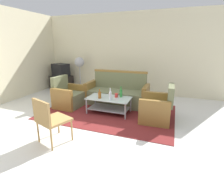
# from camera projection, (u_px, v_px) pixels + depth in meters

# --- Properties ---
(ground_plane) EXTENTS (14.00, 14.00, 0.00)m
(ground_plane) POSITION_uv_depth(u_px,v_px,m) (92.00, 127.00, 3.68)
(ground_plane) COLOR white
(wall_back) EXTENTS (6.52, 0.12, 2.80)m
(wall_back) POSITION_uv_depth(u_px,v_px,m) (130.00, 54.00, 6.10)
(wall_back) COLOR beige
(wall_back) RESTS_ON ground
(rug) EXTENTS (3.28, 2.16, 0.01)m
(rug) POSITION_uv_depth(u_px,v_px,m) (109.00, 112.00, 4.51)
(rug) COLOR maroon
(rug) RESTS_ON ground
(couch) EXTENTS (1.80, 0.75, 0.96)m
(couch) POSITION_uv_depth(u_px,v_px,m) (117.00, 94.00, 5.05)
(couch) COLOR #6B704C
(couch) RESTS_ON rug
(armchair_left) EXTENTS (0.74, 0.80, 0.85)m
(armchair_left) POSITION_uv_depth(u_px,v_px,m) (68.00, 97.00, 4.85)
(armchair_left) COLOR #6B704C
(armchair_left) RESTS_ON rug
(armchair_right) EXTENTS (0.72, 0.78, 0.85)m
(armchair_right) POSITION_uv_depth(u_px,v_px,m) (157.00, 109.00, 3.94)
(armchair_right) COLOR #6B704C
(armchair_right) RESTS_ON rug
(coffee_table) EXTENTS (1.10, 0.60, 0.40)m
(coffee_table) POSITION_uv_depth(u_px,v_px,m) (109.00, 103.00, 4.39)
(coffee_table) COLOR silver
(coffee_table) RESTS_ON rug
(bottle_green) EXTENTS (0.07, 0.07, 0.28)m
(bottle_green) POSITION_uv_depth(u_px,v_px,m) (121.00, 93.00, 4.40)
(bottle_green) COLOR #2D8C38
(bottle_green) RESTS_ON coffee_table
(bottle_brown) EXTENTS (0.08, 0.08, 0.23)m
(bottle_brown) POSITION_uv_depth(u_px,v_px,m) (100.00, 95.00, 4.30)
(bottle_brown) COLOR brown
(bottle_brown) RESTS_ON coffee_table
(bottle_clear) EXTENTS (0.06, 0.06, 0.30)m
(bottle_clear) POSITION_uv_depth(u_px,v_px,m) (110.00, 96.00, 4.14)
(bottle_clear) COLOR silver
(bottle_clear) RESTS_ON coffee_table
(cup) EXTENTS (0.08, 0.08, 0.10)m
(cup) POSITION_uv_depth(u_px,v_px,m) (116.00, 95.00, 4.39)
(cup) COLOR red
(cup) RESTS_ON coffee_table
(tv_stand) EXTENTS (0.80, 0.50, 0.52)m
(tv_stand) POSITION_uv_depth(u_px,v_px,m) (62.00, 83.00, 6.79)
(tv_stand) COLOR black
(tv_stand) RESTS_ON ground
(television) EXTENTS (0.70, 0.60, 0.48)m
(television) POSITION_uv_depth(u_px,v_px,m) (61.00, 70.00, 6.66)
(television) COLOR black
(television) RESTS_ON tv_stand
(pedestal_fan) EXTENTS (0.36, 0.36, 1.27)m
(pedestal_fan) POSITION_uv_depth(u_px,v_px,m) (80.00, 64.00, 6.37)
(pedestal_fan) COLOR #2D2D33
(pedestal_fan) RESTS_ON ground
(wicker_chair) EXTENTS (0.61, 0.61, 0.84)m
(wicker_chair) POSITION_uv_depth(u_px,v_px,m) (49.00, 118.00, 2.97)
(wicker_chair) COLOR #AD844C
(wicker_chair) RESTS_ON ground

